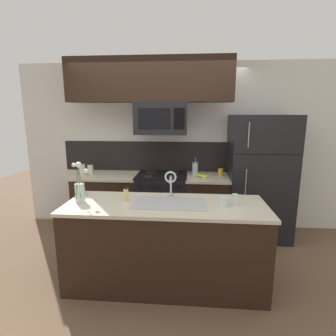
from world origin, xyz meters
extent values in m
plane|color=brown|center=(0.00, 0.00, 0.00)|extent=(10.00, 10.00, 0.00)
cube|color=silver|center=(0.30, 1.28, 1.30)|extent=(5.20, 0.10, 2.60)
cube|color=black|center=(0.00, 1.22, 1.15)|extent=(3.26, 0.01, 0.48)
cube|color=black|center=(-0.85, 0.90, 0.44)|extent=(0.94, 0.62, 0.88)
cube|color=beige|center=(-0.85, 0.90, 0.89)|extent=(0.97, 0.65, 0.03)
cube|color=black|center=(0.69, 0.90, 0.44)|extent=(0.62, 0.62, 0.88)
cube|color=beige|center=(0.69, 0.90, 0.89)|extent=(0.65, 0.65, 0.03)
cube|color=black|center=(0.00, 0.90, 0.46)|extent=(0.76, 0.62, 0.91)
cube|color=black|center=(0.00, 0.90, 0.92)|extent=(0.76, 0.62, 0.01)
cylinder|color=black|center=(-0.18, 0.76, 0.93)|extent=(0.15, 0.15, 0.01)
cylinder|color=black|center=(0.18, 0.76, 0.93)|extent=(0.15, 0.15, 0.01)
cylinder|color=black|center=(-0.18, 1.04, 0.93)|extent=(0.15, 0.15, 0.01)
cylinder|color=black|center=(0.18, 1.04, 0.93)|extent=(0.15, 0.15, 0.01)
cylinder|color=black|center=(-0.27, 0.58, 0.85)|extent=(0.03, 0.02, 0.03)
cylinder|color=black|center=(-0.14, 0.58, 0.85)|extent=(0.03, 0.02, 0.03)
cylinder|color=black|center=(0.00, 0.58, 0.85)|extent=(0.03, 0.02, 0.03)
cylinder|color=black|center=(0.14, 0.58, 0.85)|extent=(0.03, 0.02, 0.03)
cylinder|color=black|center=(0.27, 0.58, 0.85)|extent=(0.03, 0.02, 0.03)
cube|color=black|center=(0.00, 0.88, 1.76)|extent=(0.74, 0.40, 0.45)
cube|color=black|center=(-0.07, 0.68, 1.76)|extent=(0.45, 0.00, 0.29)
cube|color=black|center=(0.27, 0.68, 1.76)|extent=(0.15, 0.00, 0.29)
cube|color=black|center=(-0.16, 0.85, 2.28)|extent=(2.32, 0.34, 0.60)
cube|color=black|center=(1.44, 0.92, 0.91)|extent=(0.89, 0.72, 1.81)
cube|color=black|center=(1.44, 0.56, 1.30)|extent=(0.86, 0.00, 0.01)
cylinder|color=#99999E|center=(1.17, 0.54, 1.56)|extent=(0.01, 0.01, 0.33)
cylinder|color=#99999E|center=(1.17, 0.54, 0.76)|extent=(0.01, 0.01, 0.69)
cylinder|color=silver|center=(-1.22, 0.87, 0.98)|extent=(0.09, 0.09, 0.14)
cylinder|color=#B2B2B7|center=(-1.22, 0.87, 1.06)|extent=(0.09, 0.09, 0.02)
cylinder|color=silver|center=(-1.11, 0.91, 0.99)|extent=(0.09, 0.09, 0.15)
cylinder|color=black|center=(-1.11, 0.91, 1.07)|extent=(0.08, 0.08, 0.02)
ellipsoid|color=yellow|center=(0.60, 0.83, 0.93)|extent=(0.15, 0.14, 0.07)
ellipsoid|color=yellow|center=(0.60, 0.85, 0.93)|extent=(0.17, 0.10, 0.06)
ellipsoid|color=yellow|center=(0.61, 0.83, 0.93)|extent=(0.18, 0.07, 0.06)
ellipsoid|color=yellow|center=(0.61, 0.85, 0.93)|extent=(0.18, 0.06, 0.06)
ellipsoid|color=yellow|center=(0.62, 0.83, 0.93)|extent=(0.17, 0.10, 0.06)
ellipsoid|color=yellow|center=(0.63, 0.85, 0.93)|extent=(0.15, 0.14, 0.05)
cylinder|color=brown|center=(0.61, 0.84, 0.96)|extent=(0.02, 0.02, 0.03)
cylinder|color=silver|center=(0.50, 0.96, 1.00)|extent=(0.09, 0.09, 0.18)
cylinder|color=#A3A3AA|center=(0.50, 0.96, 1.10)|extent=(0.08, 0.08, 0.02)
cylinder|color=#A3A3AA|center=(0.50, 0.96, 1.14)|extent=(0.01, 0.01, 0.05)
sphere|color=#A3A3AA|center=(0.50, 0.96, 1.17)|extent=(0.02, 0.02, 0.02)
cylinder|color=gold|center=(0.89, 0.95, 0.97)|extent=(0.08, 0.08, 0.11)
cube|color=black|center=(0.17, -0.35, 0.44)|extent=(2.06, 0.73, 0.88)
cube|color=beige|center=(0.17, -0.35, 0.89)|extent=(2.09, 0.76, 0.03)
cube|color=#ADAFB5|center=(0.21, -0.35, 0.91)|extent=(0.76, 0.40, 0.01)
cube|color=#ADAFB5|center=(0.04, -0.35, 0.84)|extent=(0.30, 0.30, 0.15)
cube|color=#ADAFB5|center=(0.39, -0.35, 0.84)|extent=(0.30, 0.30, 0.15)
cylinder|color=#B7BABF|center=(0.21, -0.11, 0.92)|extent=(0.04, 0.04, 0.02)
cylinder|color=#B7BABF|center=(0.21, -0.11, 1.04)|extent=(0.02, 0.02, 0.22)
torus|color=#B7BABF|center=(0.21, -0.17, 1.15)|extent=(0.13, 0.02, 0.13)
cylinder|color=#B7BABF|center=(0.21, -0.22, 1.12)|extent=(0.02, 0.02, 0.06)
cube|color=#B7BABF|center=(0.25, -0.11, 0.95)|extent=(0.07, 0.01, 0.01)
cylinder|color=#DBCC75|center=(-0.26, -0.30, 0.98)|extent=(0.05, 0.05, 0.13)
cylinder|color=black|center=(-0.26, -0.30, 1.05)|extent=(0.02, 0.02, 0.02)
cube|color=black|center=(-0.24, -0.30, 1.07)|extent=(0.03, 0.01, 0.01)
cylinder|color=silver|center=(0.77, -0.37, 0.96)|extent=(0.08, 0.08, 0.10)
cylinder|color=silver|center=(0.89, -0.32, 0.96)|extent=(0.07, 0.07, 0.11)
cylinder|color=silver|center=(-0.73, -0.37, 1.01)|extent=(0.10, 0.10, 0.20)
cylinder|color=silver|center=(-0.73, -0.37, 0.95)|extent=(0.09, 0.09, 0.06)
cylinder|color=#386B2D|center=(-0.69, -0.36, 1.11)|extent=(0.08, 0.02, 0.27)
sphere|color=white|center=(-0.66, -0.35, 1.24)|extent=(0.05, 0.05, 0.05)
cylinder|color=#386B2D|center=(-0.73, -0.41, 1.15)|extent=(0.01, 0.09, 0.35)
sphere|color=white|center=(-0.74, -0.45, 1.33)|extent=(0.04, 0.04, 0.04)
cylinder|color=#386B2D|center=(-0.72, -0.40, 1.15)|extent=(0.03, 0.05, 0.35)
sphere|color=white|center=(-0.70, -0.42, 1.32)|extent=(0.06, 0.06, 0.06)
camera|label=1|loc=(0.41, -2.93, 1.83)|focal=28.00mm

